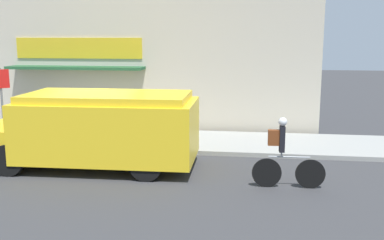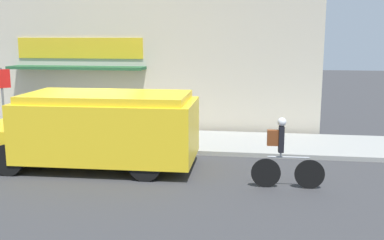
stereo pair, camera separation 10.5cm
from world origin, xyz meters
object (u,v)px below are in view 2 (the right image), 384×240
cyclist (283,155)px  trash_bin (19,116)px  school_bus (97,128)px  stop_sign_post (2,92)px

cyclist → trash_bin: cyclist is taller
school_bus → stop_sign_post: bearing=151.2°
school_bus → cyclist: (4.82, -0.99, -0.28)m
cyclist → stop_sign_post: size_ratio=0.72×
school_bus → trash_bin: 5.89m
cyclist → trash_bin: bearing=149.6°
school_bus → trash_bin: (-4.44, 3.85, -0.47)m
school_bus → cyclist: 4.93m
trash_bin → school_bus: bearing=-40.9°
school_bus → cyclist: size_ratio=3.42×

